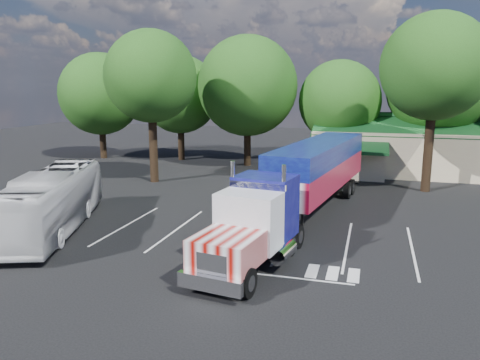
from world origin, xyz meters
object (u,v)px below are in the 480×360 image
(semi_truck, at_px, (306,178))
(tour_bus, at_px, (52,201))
(bicycle, at_px, (288,196))
(silver_sedan, at_px, (396,169))
(woman, at_px, (261,219))

(semi_truck, height_order, tour_bus, semi_truck)
(bicycle, xyz_separation_m, silver_sedan, (7.67, 12.10, 0.24))
(semi_truck, bearing_deg, woman, -112.99)
(bicycle, bearing_deg, semi_truck, -89.54)
(woman, relative_size, bicycle, 0.87)
(semi_truck, distance_m, bicycle, 4.83)
(semi_truck, bearing_deg, silver_sedan, 78.83)
(woman, bearing_deg, semi_truck, -25.83)
(bicycle, distance_m, silver_sedan, 14.33)
(woman, xyz_separation_m, bicycle, (0.20, 7.13, -0.32))
(tour_bus, bearing_deg, woman, -6.51)
(semi_truck, bearing_deg, bicycle, 123.52)
(silver_sedan, bearing_deg, tour_bus, 124.53)
(woman, relative_size, tour_bus, 0.13)
(woman, xyz_separation_m, tour_bus, (-11.54, -2.77, 0.88))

